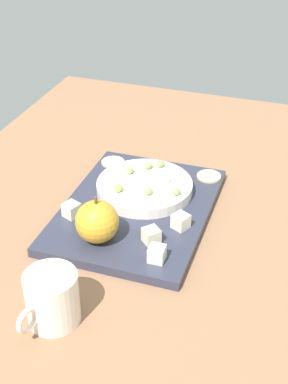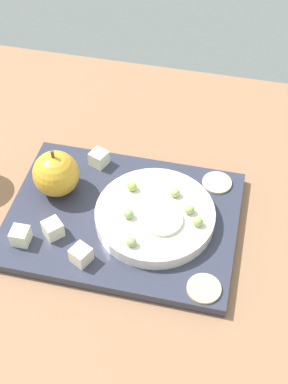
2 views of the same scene
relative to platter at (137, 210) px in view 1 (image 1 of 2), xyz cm
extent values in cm
cube|color=#8E6547|center=(-1.11, -2.44, -2.50)|extent=(117.43, 86.84, 3.32)
cube|color=#2F3243|center=(0.00, 0.00, 0.00)|extent=(34.52, 25.51, 1.69)
cylinder|color=white|center=(4.92, 0.19, 1.86)|extent=(17.89, 17.89, 2.04)
sphere|color=gold|center=(-11.19, 2.88, 4.44)|extent=(7.19, 7.19, 7.19)
cylinder|color=brown|center=(-11.19, 2.88, 8.64)|extent=(0.50, 0.50, 1.20)
cube|color=#EBECC4|center=(-6.49, 9.82, 2.10)|extent=(3.28, 3.28, 2.51)
cube|color=white|center=(-13.12, -7.93, 2.10)|extent=(2.57, 2.57, 2.51)
cube|color=#ECE5BF|center=(-9.00, -5.67, 2.10)|extent=(3.55, 3.55, 2.51)
cube|color=#F9E7CB|center=(-3.65, -9.18, 2.10)|extent=(3.36, 3.36, 2.51)
cylinder|color=#E4BB85|center=(13.91, -10.06, 1.04)|extent=(4.70, 4.70, 0.40)
cylinder|color=#D2B58D|center=(13.01, 9.70, 1.04)|extent=(4.70, 4.70, 0.40)
ellipsoid|color=#9FB462|center=(7.17, 3.94, 3.56)|extent=(1.62, 1.46, 1.35)
ellipsoid|color=#A0BA49|center=(0.57, 3.69, 3.58)|extent=(1.62, 1.46, 1.40)
ellipsoid|color=#96BB61|center=(9.85, 1.12, 3.59)|extent=(1.62, 1.46, 1.42)
ellipsoid|color=#8CB15E|center=(1.36, -1.67, 3.59)|extent=(1.62, 1.46, 1.41)
ellipsoid|color=#8DAB61|center=(2.92, -6.48, 3.56)|extent=(1.62, 1.46, 1.35)
ellipsoid|color=#93B45C|center=(11.39, -0.87, 3.58)|extent=(1.62, 1.46, 1.40)
cylinder|color=beige|center=(6.31, -1.33, 3.18)|extent=(5.99, 5.99, 0.60)
cylinder|color=white|center=(-28.14, 2.55, 3.18)|extent=(7.55, 7.55, 8.04)
torus|color=white|center=(-32.96, 3.77, 3.18)|extent=(4.07, 1.75, 4.00)
camera|label=1|loc=(-77.14, -27.47, 57.33)|focal=51.65mm
camera|label=2|loc=(14.54, -49.35, 63.86)|focal=50.21mm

